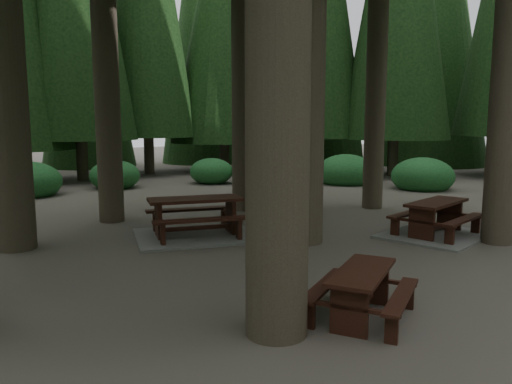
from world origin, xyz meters
TOP-DOWN VIEW (x-y plane):
  - ground at (0.00, 0.00)m, footprint 80.00×80.00m
  - picnic_table_a at (3.54, -1.32)m, footprint 2.62×2.27m
  - picnic_table_c at (-0.76, 2.08)m, footprint 3.25×2.99m
  - picnic_table_d at (3.13, 3.59)m, footprint 2.31×2.28m
  - picnic_table_e at (-1.60, -3.35)m, footprint 1.91×1.77m
  - shrub_ring at (0.70, 0.75)m, footprint 23.86×24.64m

SIDE VIEW (x-z plane):
  - ground at x=0.00m, z-range 0.00..0.00m
  - picnic_table_a at x=3.54m, z-range -0.13..0.68m
  - picnic_table_c at x=-0.76m, z-range -0.13..0.77m
  - shrub_ring at x=0.70m, z-range -0.35..1.15m
  - picnic_table_e at x=-1.60m, z-range 0.11..0.77m
  - picnic_table_d at x=3.13m, z-range 0.13..0.91m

